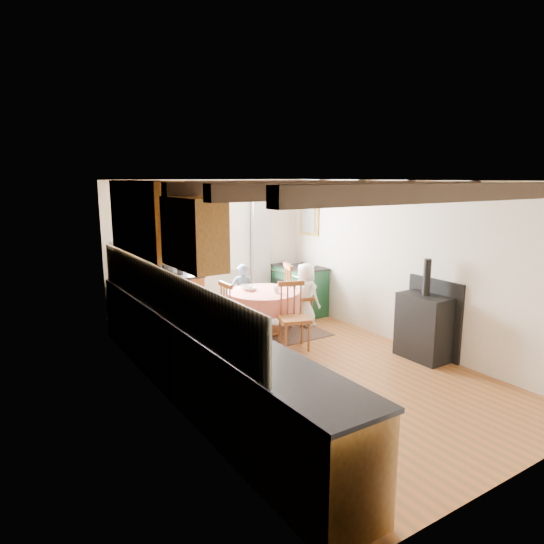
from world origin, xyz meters
TOP-DOWN VIEW (x-y plane):
  - floor at (0.00, 0.00)m, footprint 3.60×5.50m
  - ceiling at (0.00, 0.00)m, footprint 3.60×5.50m
  - wall_back at (0.00, 2.75)m, footprint 3.60×0.00m
  - wall_front at (0.00, -2.75)m, footprint 3.60×0.00m
  - wall_left at (-1.80, 0.00)m, footprint 0.00×5.50m
  - wall_right at (1.80, 0.00)m, footprint 0.00×5.50m
  - beam_a at (0.00, -2.00)m, footprint 3.60×0.16m
  - beam_b at (0.00, -1.00)m, footprint 3.60×0.16m
  - beam_c at (0.00, 0.00)m, footprint 3.60×0.16m
  - beam_d at (0.00, 1.00)m, footprint 3.60×0.16m
  - beam_e at (0.00, 2.00)m, footprint 3.60×0.16m
  - splash_left at (-1.78, 0.30)m, footprint 0.02×4.50m
  - splash_back at (-1.00, 2.73)m, footprint 1.40×0.02m
  - base_cabinet_left at (-1.50, 0.00)m, footprint 0.60×5.30m
  - base_cabinet_back at (-1.05, 2.45)m, footprint 1.30×0.60m
  - worktop_left at (-1.48, 0.00)m, footprint 0.64×5.30m
  - worktop_back at (-1.05, 2.43)m, footprint 1.30×0.64m
  - wall_cabinet_glass at (-1.63, 1.20)m, footprint 0.34×1.80m
  - wall_cabinet_solid at (-1.63, -0.30)m, footprint 0.34×0.90m
  - window_frame at (0.10, 2.73)m, footprint 1.34×0.03m
  - window_pane at (0.10, 2.74)m, footprint 1.20×0.01m
  - curtain_left at (-0.75, 2.65)m, footprint 0.35×0.10m
  - curtain_right at (0.95, 2.65)m, footprint 0.35×0.10m
  - curtain_rod at (0.10, 2.65)m, footprint 2.00×0.03m
  - wall_picture at (1.77, 2.30)m, footprint 0.04×0.50m
  - wall_plate at (1.05, 2.72)m, footprint 0.30×0.02m
  - rug at (0.31, 1.54)m, footprint 1.79×1.39m
  - dining_table at (0.31, 1.54)m, footprint 1.14×1.14m
  - chair_near at (0.31, 0.70)m, footprint 0.53×0.54m
  - chair_left at (-0.52, 1.51)m, footprint 0.41×0.39m
  - chair_right at (1.05, 1.61)m, footprint 0.59×0.58m
  - aga_range at (1.47, 2.17)m, footprint 0.62×0.96m
  - cast_iron_stove at (1.58, -0.55)m, footprint 0.41×0.69m
  - child_far at (0.30, 2.19)m, footprint 0.43×0.34m
  - child_right at (1.10, 1.49)m, footprint 0.46×0.59m
  - bowl_a at (0.17, 1.71)m, footprint 0.26×0.26m
  - bowl_b at (0.18, 1.85)m, footprint 0.21×0.21m
  - cup at (0.42, 1.32)m, footprint 0.14×0.14m
  - canister_tall at (-1.21, 2.46)m, footprint 0.13×0.13m
  - canister_wide at (-0.90, 2.43)m, footprint 0.17×0.17m
  - canister_slim at (-0.70, 2.39)m, footprint 0.11×0.11m

SIDE VIEW (x-z plane):
  - floor at x=0.00m, z-range 0.00..0.00m
  - rug at x=0.31m, z-range 0.00..0.01m
  - dining_table at x=0.31m, z-range 0.00..0.69m
  - base_cabinet_left at x=-1.50m, z-range 0.00..0.88m
  - base_cabinet_back at x=-1.05m, z-range 0.00..0.88m
  - aga_range at x=1.47m, z-range 0.00..0.89m
  - chair_left at x=-0.52m, z-range 0.00..0.91m
  - chair_near at x=0.31m, z-range 0.00..0.97m
  - child_far at x=0.30m, z-range 0.00..1.02m
  - chair_right at x=1.05m, z-range 0.00..1.05m
  - child_right at x=1.10m, z-range 0.00..1.06m
  - cast_iron_stove at x=1.58m, z-range 0.00..1.38m
  - bowl_a at x=0.17m, z-range 0.69..0.74m
  - bowl_b at x=0.18m, z-range 0.69..0.74m
  - cup at x=0.42m, z-range 0.69..0.78m
  - worktop_left at x=-1.48m, z-range 0.88..0.92m
  - worktop_back at x=-1.05m, z-range 0.88..0.92m
  - canister_wide at x=-0.90m, z-range 0.92..1.11m
  - canister_tall at x=-1.21m, z-range 0.92..1.15m
  - canister_slim at x=-0.70m, z-range 0.92..1.22m
  - curtain_left at x=-0.75m, z-range 0.05..2.15m
  - curtain_right at x=0.95m, z-range 0.05..2.15m
  - wall_back at x=0.00m, z-range 0.00..2.40m
  - wall_front at x=0.00m, z-range 0.00..2.40m
  - wall_left at x=-1.80m, z-range 0.00..2.40m
  - wall_right at x=1.80m, z-range 0.00..2.40m
  - splash_left at x=-1.78m, z-range 0.92..1.48m
  - splash_back at x=-1.00m, z-range 0.92..1.48m
  - window_frame at x=0.10m, z-range 0.83..2.37m
  - window_pane at x=0.10m, z-range 0.90..2.30m
  - wall_picture at x=1.77m, z-range 1.40..2.00m
  - wall_plate at x=1.05m, z-range 1.55..1.85m
  - wall_cabinet_solid at x=-1.63m, z-range 1.55..2.25m
  - wall_cabinet_glass at x=-1.63m, z-range 1.50..2.40m
  - curtain_rod at x=0.10m, z-range 2.19..2.22m
  - beam_a at x=0.00m, z-range 2.23..2.39m
  - beam_b at x=0.00m, z-range 2.23..2.39m
  - beam_c at x=0.00m, z-range 2.23..2.39m
  - beam_d at x=0.00m, z-range 2.23..2.39m
  - beam_e at x=0.00m, z-range 2.23..2.39m
  - ceiling at x=0.00m, z-range 2.40..2.40m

